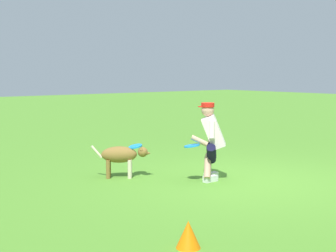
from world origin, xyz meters
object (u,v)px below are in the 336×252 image
(dog, at_px, (122,156))
(frisbee_flying, at_px, (135,146))
(person, at_px, (211,139))
(frisbee_held, at_px, (192,146))
(training_cone, at_px, (188,234))

(dog, relative_size, frisbee_flying, 3.68)
(person, bearing_deg, dog, -0.29)
(dog, bearing_deg, person, -9.32)
(dog, relative_size, frisbee_held, 3.33)
(person, height_order, frisbee_flying, person)
(frisbee_held, bearing_deg, training_cone, 47.83)
(dog, bearing_deg, frisbee_flying, 16.04)
(frisbee_flying, xyz_separation_m, frisbee_held, (-0.45, 0.96, 0.08))
(frisbee_flying, distance_m, frisbee_held, 1.06)
(frisbee_flying, bearing_deg, training_cone, 63.58)
(person, relative_size, frisbee_flying, 5.55)
(frisbee_held, relative_size, training_cone, 0.90)
(dog, height_order, frisbee_held, frisbee_held)
(frisbee_flying, bearing_deg, frisbee_held, 114.98)
(frisbee_flying, relative_size, frisbee_held, 0.91)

